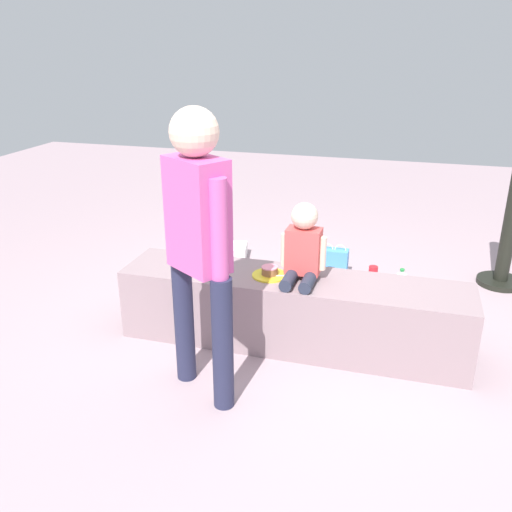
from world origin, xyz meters
name	(u,v)px	position (x,y,z in m)	size (l,w,h in m)	color
ground_plane	(291,342)	(0.00, 0.00, 0.00)	(12.00, 12.00, 0.00)	#A68D95
concrete_ledge	(292,311)	(0.00, 0.00, 0.23)	(2.19, 0.46, 0.46)	gray
child_seated	(303,247)	(0.06, -0.01, 0.68)	(0.28, 0.32, 0.48)	#272E40
adult_standing	(198,233)	(-0.36, -0.64, 0.94)	(0.41, 0.33, 1.56)	#242642
cake_plate	(270,273)	(-0.15, -0.02, 0.48)	(0.22, 0.22, 0.07)	yellow
gift_bag	(333,263)	(0.10, 1.13, 0.12)	(0.24, 0.11, 0.29)	#4C99E0
railing_post	(509,231)	(1.43, 1.35, 0.45)	(0.36, 0.36, 1.19)	black
water_bottle_near_gift	(401,281)	(0.65, 1.00, 0.09)	(0.08, 0.08, 0.19)	silver
party_cup_red	(373,273)	(0.43, 1.18, 0.05)	(0.07, 0.07, 0.11)	red
cake_box_white	(230,252)	(-0.85, 1.28, 0.06)	(0.30, 0.27, 0.12)	white
handbag_black_leather	(330,293)	(0.16, 0.56, 0.12)	(0.27, 0.13, 0.33)	black
handbag_brown_canvas	(232,291)	(-0.54, 0.40, 0.11)	(0.32, 0.12, 0.33)	brown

